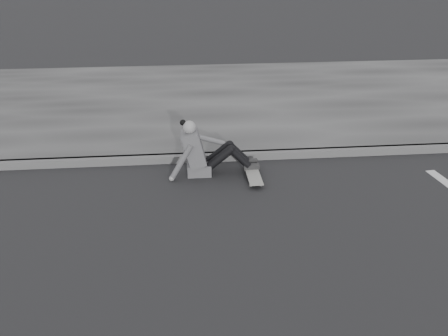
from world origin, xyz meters
name	(u,v)px	position (x,y,z in m)	size (l,w,h in m)	color
ground	(189,253)	(0.00, 0.00, 0.00)	(80.00, 80.00, 0.00)	black
curb	(184,158)	(0.00, 2.58, 0.06)	(24.00, 0.16, 0.12)	#515151
sidewalk	(181,101)	(0.00, 5.60, 0.06)	(24.00, 6.00, 0.12)	#3A3A3A
skateboard	(253,174)	(1.02, 1.86, 0.07)	(0.20, 0.78, 0.09)	#969691
seated_woman	(203,152)	(0.28, 2.11, 0.36)	(1.38, 0.46, 0.88)	#515153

